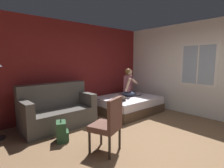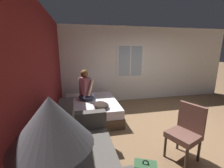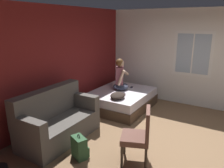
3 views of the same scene
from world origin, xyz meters
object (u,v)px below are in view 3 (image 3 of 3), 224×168
Objects in this scene: bed at (121,99)px; couch at (57,121)px; cell_phone at (132,87)px; backpack at (80,148)px; side_chair at (139,134)px; person_seated at (120,77)px; throw_pillow at (118,96)px.

couch reaches higher than bed.
backpack is at bearing -92.89° from cell_phone.
person_seated is (2.19, 1.60, 0.30)m from side_chair.
backpack is 0.95× the size of throw_pillow.
side_chair is 2.14× the size of backpack.
cell_phone is at bearing -10.79° from bed.
side_chair reaches higher than backpack.
couch is 1.78m from side_chair.
side_chair is 6.81× the size of cell_phone.
backpack is 1.96m from throw_pillow.
side_chair is 1.94m from throw_pillow.
couch is 1.75× the size of side_chair.
bed is 0.63m from person_seated.
bed is 2.06× the size of person_seated.
couch is (-2.17, 0.29, 0.16)m from bed.
person_seated is 0.84m from throw_pillow.
side_chair reaches higher than bed.
backpack is at bearing 114.41° from side_chair.
couch is 0.89m from backpack.
person_seated is (0.16, 0.12, 0.60)m from bed.
bed is 0.54m from cell_phone.
side_chair is (0.14, -1.76, 0.14)m from couch.
bed is 2.53m from side_chair.
cell_phone is at bearing 8.67° from backpack.
throw_pillow is at bearing -94.91° from cell_phone.
person_seated is at bearing 14.05° from backpack.
throw_pillow is at bearing -155.45° from person_seated.
side_chair is at bearing -143.91° from bed.
side_chair is at bearing -65.59° from backpack.
cell_phone is (2.64, -0.38, 0.09)m from couch.
person_seated is at bearing -135.59° from cell_phone.
backpack is 2.97m from cell_phone.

